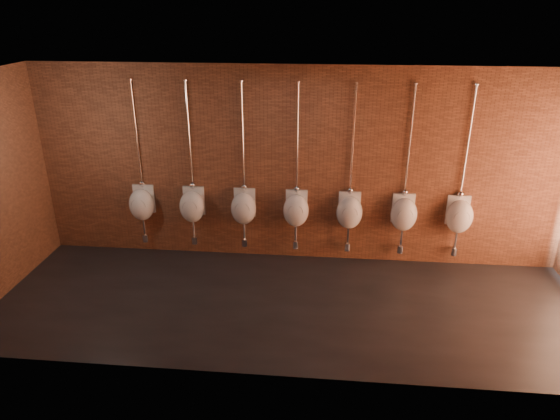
{
  "coord_description": "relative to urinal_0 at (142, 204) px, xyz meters",
  "views": [
    {
      "loc": [
        0.46,
        -6.11,
        4.07
      ],
      "look_at": [
        -0.22,
        0.9,
        1.1
      ],
      "focal_mm": 32.0,
      "sensor_mm": 36.0,
      "label": 1
    }
  ],
  "objects": [
    {
      "name": "urinal_0",
      "position": [
        0.0,
        0.0,
        0.0
      ],
      "size": [
        0.42,
        0.36,
        2.72
      ],
      "color": "white",
      "rests_on": "ground"
    },
    {
      "name": "urinal_4",
      "position": [
        3.45,
        0.0,
        0.0
      ],
      "size": [
        0.42,
        0.36,
        2.72
      ],
      "color": "white",
      "rests_on": "ground"
    },
    {
      "name": "urinal_6",
      "position": [
        5.17,
        0.0,
        0.0
      ],
      "size": [
        0.42,
        0.36,
        2.72
      ],
      "color": "white",
      "rests_on": "ground"
    },
    {
      "name": "urinal_3",
      "position": [
        2.59,
        0.0,
        0.0
      ],
      "size": [
        0.42,
        0.36,
        2.72
      ],
      "color": "white",
      "rests_on": "ground"
    },
    {
      "name": "room_shell",
      "position": [
        2.59,
        -1.35,
        1.08
      ],
      "size": [
        8.54,
        3.04,
        3.22
      ],
      "color": "black",
      "rests_on": "ground"
    },
    {
      "name": "urinal_5",
      "position": [
        4.31,
        0.0,
        0.0
      ],
      "size": [
        0.42,
        0.36,
        2.72
      ],
      "color": "white",
      "rests_on": "ground"
    },
    {
      "name": "urinal_1",
      "position": [
        0.86,
        0.0,
        0.0
      ],
      "size": [
        0.42,
        0.36,
        2.72
      ],
      "color": "white",
      "rests_on": "ground"
    },
    {
      "name": "urinal_2",
      "position": [
        1.72,
        0.0,
        0.0
      ],
      "size": [
        0.42,
        0.36,
        2.72
      ],
      "color": "white",
      "rests_on": "ground"
    },
    {
      "name": "ground",
      "position": [
        2.59,
        -1.35,
        -0.93
      ],
      "size": [
        8.5,
        8.5,
        0.0
      ],
      "primitive_type": "plane",
      "color": "black",
      "rests_on": "ground"
    }
  ]
}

